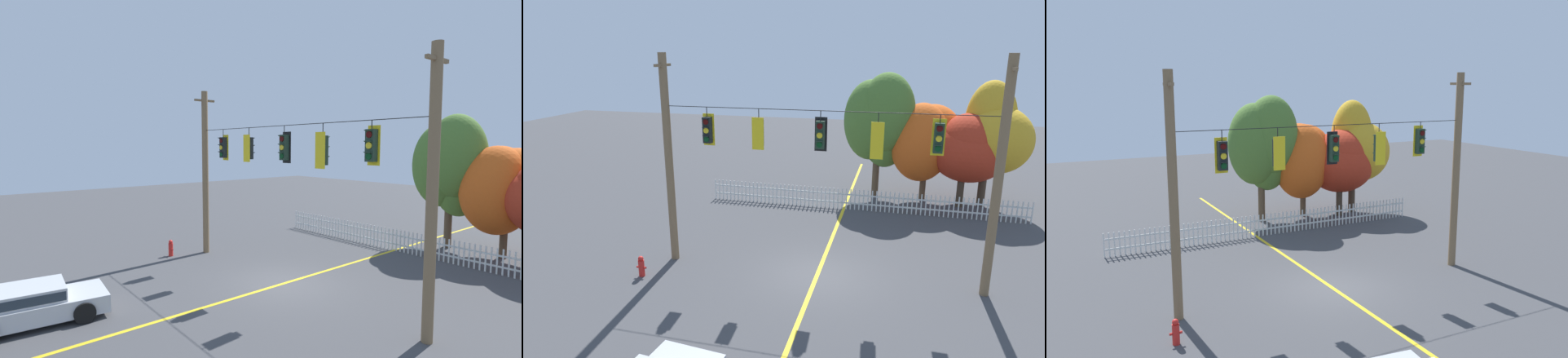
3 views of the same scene
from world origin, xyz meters
TOP-DOWN VIEW (x-y plane):
  - ground at (0.00, 0.00)m, footprint 80.00×80.00m
  - lane_centerline_stripe at (0.00, 0.00)m, footprint 0.16×36.00m
  - signal_support_span at (0.00, 0.00)m, footprint 11.97×1.10m
  - traffic_signal_northbound_secondary at (-4.19, 0.01)m, footprint 0.43×0.38m
  - traffic_signal_westbound_side at (-2.21, -0.01)m, footprint 0.43×0.38m
  - traffic_signal_northbound_primary at (0.00, 0.01)m, footprint 0.43×0.38m
  - traffic_signal_southbound_primary at (1.94, -0.01)m, footprint 0.43×0.38m
  - traffic_signal_eastbound_side at (3.89, 0.01)m, footprint 0.43×0.38m
  - white_picket_fence at (0.90, 7.73)m, footprint 16.36×0.06m
  - autumn_maple_near_fence at (1.52, 10.32)m, footprint 3.84×2.86m
  - autumn_maple_mid at (3.93, 10.49)m, footprint 3.71×3.58m
  - autumn_oak_far_east at (6.22, 10.02)m, footprint 4.09×4.00m
  - autumn_maple_far_west at (7.36, 10.03)m, footprint 3.51×3.21m
  - fire_hydrant at (-6.33, -1.71)m, footprint 0.38×0.22m

SIDE VIEW (x-z plane):
  - ground at x=0.00m, z-range 0.00..0.00m
  - lane_centerline_stripe at x=0.00m, z-range 0.00..0.01m
  - fire_hydrant at x=-6.33m, z-range -0.01..0.79m
  - white_picket_fence at x=0.90m, z-range 0.00..1.11m
  - autumn_oak_far_east at x=6.22m, z-range 0.66..5.68m
  - autumn_maple_mid at x=3.93m, z-range 0.79..6.19m
  - autumn_maple_far_west at x=7.36m, z-range 0.62..7.28m
  - signal_support_span at x=0.00m, z-range 0.06..8.12m
  - autumn_maple_near_fence at x=1.52m, z-range 0.86..7.86m
  - traffic_signal_southbound_primary at x=1.94m, z-range 4.45..6.00m
  - traffic_signal_westbound_side at x=-2.21m, z-range 4.56..6.01m
  - traffic_signal_northbound_secondary at x=-4.19m, z-range 4.60..6.03m
  - traffic_signal_northbound_primary at x=0.00m, z-range 4.61..6.04m
  - traffic_signal_eastbound_side at x=3.89m, z-range 4.70..6.08m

